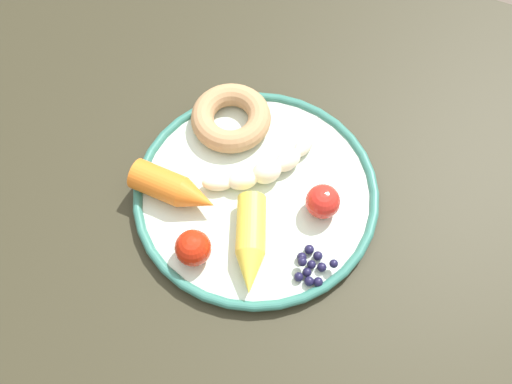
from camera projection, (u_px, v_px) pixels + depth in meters
ground_plane at (246, 327)px, 1.40m from camera, size 6.00×6.00×0.00m
dining_table at (240, 202)px, 0.84m from camera, size 1.28×0.88×0.71m
plate at (256, 193)px, 0.75m from camera, size 0.31×0.31×0.02m
banana at (265, 169)px, 0.75m from camera, size 0.11×0.13×0.03m
carrot_orange at (174, 189)px, 0.73m from camera, size 0.11×0.04×0.04m
carrot_yellow at (251, 244)px, 0.70m from camera, size 0.08×0.12×0.03m
donut at (231, 118)px, 0.79m from camera, size 0.11×0.11×0.03m
blueberry_pile at (311, 266)px, 0.70m from camera, size 0.05×0.05×0.02m
tomato_near at (193, 248)px, 0.69m from camera, size 0.04×0.04×0.04m
tomato_mid at (323, 201)px, 0.72m from camera, size 0.04×0.04×0.04m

